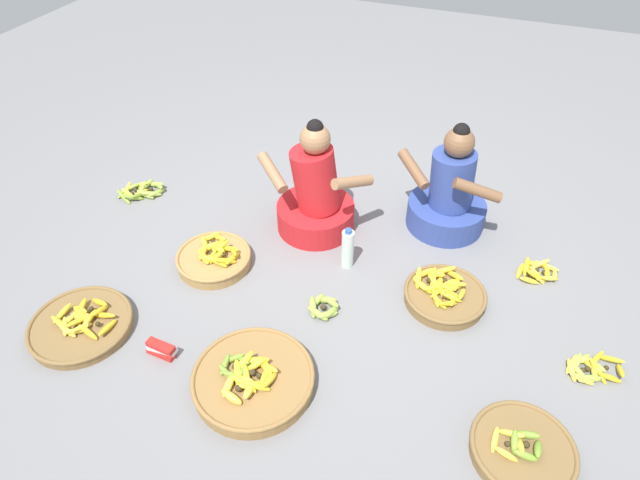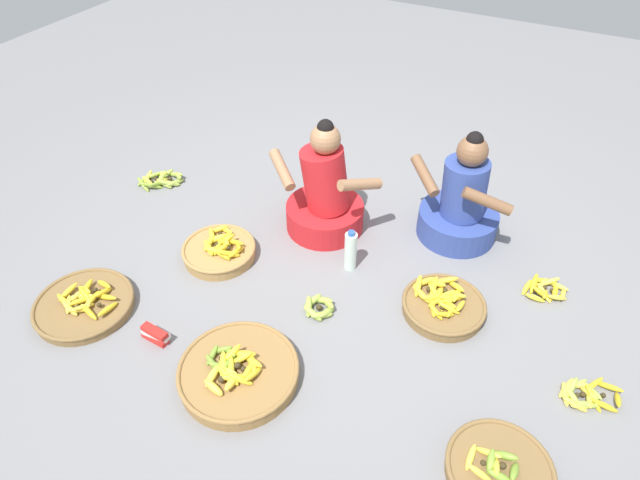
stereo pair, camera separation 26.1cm
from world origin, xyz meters
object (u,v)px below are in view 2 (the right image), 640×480
(vendor_woman_front, at_px, (325,196))
(packet_carton_stack, at_px, (155,335))
(water_bottle, at_px, (351,251))
(banana_basket_near_vendor, at_px, (220,250))
(loose_bananas_back_center, at_px, (162,180))
(banana_basket_mid_right, at_px, (84,304))
(loose_bananas_front_left, at_px, (319,307))
(loose_bananas_front_center, at_px, (586,395))
(banana_basket_mid_left, at_px, (443,305))
(loose_bananas_back_right, at_px, (545,289))
(banana_basket_front_right, at_px, (499,471))
(banana_basket_near_bicycle, at_px, (238,372))
(vendor_woman_behind, at_px, (461,205))

(vendor_woman_front, bearing_deg, packet_carton_stack, -106.22)
(water_bottle, distance_m, packet_carton_stack, 1.23)
(banana_basket_near_vendor, bearing_deg, loose_bananas_back_center, 151.38)
(vendor_woman_front, bearing_deg, banana_basket_mid_right, -124.29)
(water_bottle, relative_size, packet_carton_stack, 1.69)
(loose_bananas_front_left, height_order, loose_bananas_front_center, loose_bananas_front_left)
(loose_bananas_front_left, bearing_deg, banana_basket_mid_left, 27.70)
(loose_bananas_back_right, bearing_deg, loose_bananas_back_center, -176.84)
(banana_basket_front_right, relative_size, loose_bananas_front_left, 2.29)
(vendor_woman_front, xyz_separation_m, water_bottle, (0.32, -0.28, -0.12))
(banana_basket_mid_left, relative_size, banana_basket_mid_right, 0.85)
(banana_basket_near_bicycle, height_order, banana_basket_front_right, banana_basket_near_bicycle)
(loose_bananas_front_left, bearing_deg, water_bottle, 89.69)
(vendor_woman_behind, distance_m, banana_basket_mid_right, 2.37)
(loose_bananas_front_left, bearing_deg, loose_bananas_back_center, 160.09)
(banana_basket_near_bicycle, bearing_deg, loose_bananas_back_center, 141.42)
(loose_bananas_front_center, bearing_deg, loose_bananas_front_left, -176.07)
(vendor_woman_front, relative_size, banana_basket_near_vendor, 1.73)
(banana_basket_mid_right, xyz_separation_m, loose_bananas_front_center, (2.65, 0.71, -0.01))
(loose_bananas_back_center, bearing_deg, banana_basket_mid_right, -69.94)
(water_bottle, bearing_deg, banana_basket_front_right, -38.50)
(loose_bananas_front_center, bearing_deg, loose_bananas_back_center, 170.83)
(banana_basket_near_vendor, bearing_deg, packet_carton_stack, -83.51)
(loose_bananas_back_center, distance_m, packet_carton_stack, 1.53)
(packet_carton_stack, bearing_deg, banana_basket_near_bicycle, 0.14)
(vendor_woman_behind, relative_size, packet_carton_stack, 4.47)
(loose_bananas_back_right, bearing_deg, vendor_woman_front, -177.91)
(vendor_woman_front, xyz_separation_m, loose_bananas_back_right, (1.45, 0.05, -0.23))
(banana_basket_front_right, relative_size, loose_bananas_back_center, 1.44)
(loose_bananas_front_left, relative_size, loose_bananas_front_center, 0.71)
(banana_basket_near_bicycle, distance_m, loose_bananas_front_center, 1.74)
(vendor_woman_behind, distance_m, banana_basket_near_bicycle, 1.76)
(loose_bananas_front_center, relative_size, loose_bananas_back_right, 1.11)
(vendor_woman_front, height_order, loose_bananas_back_center, vendor_woman_front)
(banana_basket_front_right, bearing_deg, vendor_woman_behind, 113.07)
(loose_bananas_back_right, relative_size, packet_carton_stack, 1.55)
(vendor_woman_front, relative_size, loose_bananas_front_left, 3.88)
(banana_basket_mid_left, height_order, loose_bananas_back_right, banana_basket_mid_left)
(loose_bananas_back_center, bearing_deg, banana_basket_near_vendor, -28.62)
(vendor_woman_behind, height_order, banana_basket_near_bicycle, vendor_woman_behind)
(loose_bananas_front_left, height_order, loose_bananas_back_right, loose_bananas_front_left)
(banana_basket_near_vendor, distance_m, loose_bananas_front_left, 0.79)
(banana_basket_near_bicycle, distance_m, loose_bananas_front_left, 0.61)
(banana_basket_near_bicycle, bearing_deg, vendor_woman_behind, 68.27)
(vendor_woman_front, distance_m, loose_bananas_front_center, 1.87)
(banana_basket_near_bicycle, bearing_deg, water_bottle, 81.04)
(banana_basket_mid_left, xyz_separation_m, loose_bananas_back_right, (0.50, 0.42, -0.02))
(vendor_woman_behind, relative_size, water_bottle, 2.65)
(water_bottle, bearing_deg, banana_basket_mid_right, -139.90)
(loose_bananas_back_right, xyz_separation_m, packet_carton_stack, (-1.82, -1.35, 0.02))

